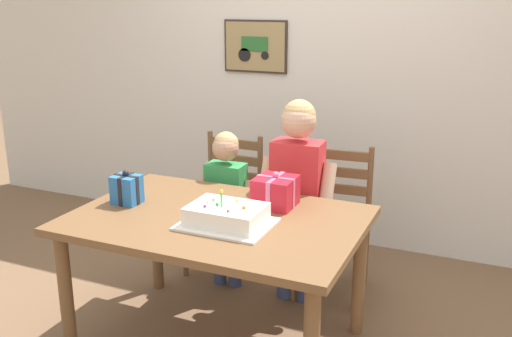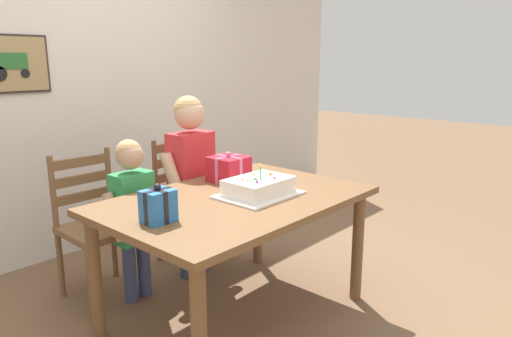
{
  "view_description": "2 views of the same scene",
  "coord_description": "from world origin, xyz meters",
  "px_view_note": "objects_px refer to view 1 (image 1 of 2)",
  "views": [
    {
      "loc": [
        1.28,
        -2.42,
        1.8
      ],
      "look_at": [
        0.19,
        0.07,
        1.0
      ],
      "focal_mm": 40.39,
      "sensor_mm": 36.0,
      "label": 1
    },
    {
      "loc": [
        -1.78,
        -1.74,
        1.48
      ],
      "look_at": [
        0.16,
        -0.0,
        0.87
      ],
      "focal_mm": 32.63,
      "sensor_mm": 36.0,
      "label": 2
    }
  ],
  "objects_px": {
    "birthday_cake": "(227,216)",
    "chair_right": "(334,220)",
    "chair_left": "(226,203)",
    "child_younger": "(226,195)",
    "dining_table": "(217,233)",
    "gift_box_beside_cake": "(127,189)",
    "child_older": "(297,182)",
    "gift_box_red_large": "(275,192)"
  },
  "relations": [
    {
      "from": "gift_box_beside_cake",
      "to": "child_older",
      "type": "height_order",
      "value": "child_older"
    },
    {
      "from": "birthday_cake",
      "to": "child_younger",
      "type": "xyz_separation_m",
      "value": [
        -0.36,
        0.71,
        -0.16
      ]
    },
    {
      "from": "dining_table",
      "to": "chair_right",
      "type": "bearing_deg",
      "value": 66.17
    },
    {
      "from": "gift_box_red_large",
      "to": "chair_left",
      "type": "xyz_separation_m",
      "value": [
        -0.59,
        0.59,
        -0.35
      ]
    },
    {
      "from": "child_older",
      "to": "child_younger",
      "type": "xyz_separation_m",
      "value": [
        -0.47,
        0.0,
        -0.14
      ]
    },
    {
      "from": "birthday_cake",
      "to": "gift_box_beside_cake",
      "type": "xyz_separation_m",
      "value": [
        -0.63,
        0.07,
        0.03
      ]
    },
    {
      "from": "dining_table",
      "to": "child_younger",
      "type": "distance_m",
      "value": 0.68
    },
    {
      "from": "gift_box_red_large",
      "to": "child_younger",
      "type": "height_order",
      "value": "child_younger"
    },
    {
      "from": "chair_right",
      "to": "chair_left",
      "type": "bearing_deg",
      "value": 179.99
    },
    {
      "from": "birthday_cake",
      "to": "gift_box_beside_cake",
      "type": "bearing_deg",
      "value": 173.73
    },
    {
      "from": "gift_box_red_large",
      "to": "child_older",
      "type": "distance_m",
      "value": 0.36
    },
    {
      "from": "birthday_cake",
      "to": "chair_left",
      "type": "distance_m",
      "value": 1.1
    },
    {
      "from": "chair_left",
      "to": "chair_right",
      "type": "xyz_separation_m",
      "value": [
        0.76,
        -0.0,
        0.0
      ]
    },
    {
      "from": "birthday_cake",
      "to": "gift_box_red_large",
      "type": "bearing_deg",
      "value": 71.89
    },
    {
      "from": "chair_right",
      "to": "child_older",
      "type": "height_order",
      "value": "child_older"
    },
    {
      "from": "dining_table",
      "to": "birthday_cake",
      "type": "distance_m",
      "value": 0.19
    },
    {
      "from": "chair_left",
      "to": "child_younger",
      "type": "distance_m",
      "value": 0.3
    },
    {
      "from": "gift_box_red_large",
      "to": "chair_right",
      "type": "bearing_deg",
      "value": 74.35
    },
    {
      "from": "chair_right",
      "to": "gift_box_beside_cake",
      "type": "bearing_deg",
      "value": -136.47
    },
    {
      "from": "gift_box_red_large",
      "to": "chair_left",
      "type": "relative_size",
      "value": 0.24
    },
    {
      "from": "child_older",
      "to": "child_younger",
      "type": "bearing_deg",
      "value": 179.94
    },
    {
      "from": "gift_box_red_large",
      "to": "child_younger",
      "type": "bearing_deg",
      "value": 143.3
    },
    {
      "from": "dining_table",
      "to": "child_older",
      "type": "height_order",
      "value": "child_older"
    },
    {
      "from": "gift_box_beside_cake",
      "to": "chair_right",
      "type": "distance_m",
      "value": 1.31
    },
    {
      "from": "gift_box_red_large",
      "to": "child_older",
      "type": "bearing_deg",
      "value": 90.49
    },
    {
      "from": "birthday_cake",
      "to": "chair_left",
      "type": "xyz_separation_m",
      "value": [
        -0.48,
        0.94,
        -0.32
      ]
    },
    {
      "from": "dining_table",
      "to": "chair_left",
      "type": "xyz_separation_m",
      "value": [
        -0.38,
        0.86,
        -0.18
      ]
    },
    {
      "from": "dining_table",
      "to": "chair_right",
      "type": "relative_size",
      "value": 1.6
    },
    {
      "from": "birthday_cake",
      "to": "child_older",
      "type": "height_order",
      "value": "child_older"
    },
    {
      "from": "dining_table",
      "to": "birthday_cake",
      "type": "xyz_separation_m",
      "value": [
        0.1,
        -0.08,
        0.14
      ]
    },
    {
      "from": "chair_right",
      "to": "birthday_cake",
      "type": "bearing_deg",
      "value": -106.58
    },
    {
      "from": "gift_box_beside_cake",
      "to": "child_younger",
      "type": "xyz_separation_m",
      "value": [
        0.28,
        0.64,
        -0.19
      ]
    },
    {
      "from": "dining_table",
      "to": "child_younger",
      "type": "height_order",
      "value": "child_younger"
    },
    {
      "from": "gift_box_red_large",
      "to": "chair_right",
      "type": "relative_size",
      "value": 0.24
    },
    {
      "from": "chair_left",
      "to": "child_older",
      "type": "bearing_deg",
      "value": -21.48
    },
    {
      "from": "chair_right",
      "to": "child_older",
      "type": "distance_m",
      "value": 0.41
    },
    {
      "from": "chair_right",
      "to": "dining_table",
      "type": "bearing_deg",
      "value": -113.83
    },
    {
      "from": "dining_table",
      "to": "gift_box_beside_cake",
      "type": "distance_m",
      "value": 0.56
    },
    {
      "from": "dining_table",
      "to": "chair_left",
      "type": "relative_size",
      "value": 1.6
    },
    {
      "from": "child_younger",
      "to": "chair_right",
      "type": "bearing_deg",
      "value": 20.02
    },
    {
      "from": "birthday_cake",
      "to": "chair_right",
      "type": "relative_size",
      "value": 0.48
    },
    {
      "from": "child_older",
      "to": "birthday_cake",
      "type": "bearing_deg",
      "value": -99.06
    }
  ]
}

